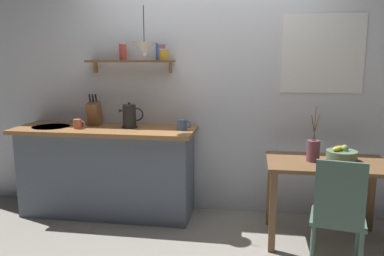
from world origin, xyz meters
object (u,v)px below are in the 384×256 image
(dining_chair_near, at_px, (338,214))
(twig_vase, at_px, (313,150))
(electric_kettle, at_px, (130,116))
(coffee_mug_by_sink, at_px, (78,124))
(knife_block, at_px, (94,113))
(coffee_mug_spare, at_px, (182,125))
(dining_table, at_px, (327,175))
(fruit_bowl, at_px, (342,154))
(pendant_lamp, at_px, (144,49))

(dining_chair_near, relative_size, twig_vase, 1.94)
(electric_kettle, xyz_separation_m, coffee_mug_by_sink, (-0.50, -0.12, -0.07))
(dining_chair_near, height_order, knife_block, knife_block)
(coffee_mug_spare, bearing_deg, twig_vase, -13.02)
(dining_table, distance_m, twig_vase, 0.25)
(fruit_bowl, bearing_deg, coffee_mug_spare, 172.02)
(pendant_lamp, bearing_deg, dining_table, -6.63)
(twig_vase, relative_size, pendant_lamp, 1.04)
(twig_vase, distance_m, knife_block, 2.19)
(fruit_bowl, distance_m, electric_kettle, 2.03)
(electric_kettle, bearing_deg, coffee_mug_by_sink, -166.06)
(pendant_lamp, bearing_deg, twig_vase, -7.35)
(coffee_mug_by_sink, bearing_deg, pendant_lamp, 0.04)
(fruit_bowl, xyz_separation_m, pendant_lamp, (-1.80, 0.13, 0.91))
(dining_chair_near, bearing_deg, dining_table, 87.65)
(electric_kettle, relative_size, pendant_lamp, 0.56)
(electric_kettle, bearing_deg, dining_chair_near, -27.41)
(fruit_bowl, relative_size, pendant_lamp, 0.57)
(coffee_mug_spare, bearing_deg, electric_kettle, 175.20)
(knife_block, relative_size, pendant_lamp, 0.72)
(coffee_mug_by_sink, distance_m, coffee_mug_spare, 1.05)
(electric_kettle, height_order, knife_block, knife_block)
(electric_kettle, distance_m, coffee_mug_spare, 0.55)
(electric_kettle, bearing_deg, twig_vase, -10.50)
(dining_table, relative_size, dining_chair_near, 1.11)
(electric_kettle, distance_m, knife_block, 0.41)
(coffee_mug_by_sink, xyz_separation_m, coffee_mug_spare, (1.05, 0.08, 0.01))
(twig_vase, xyz_separation_m, pendant_lamp, (-1.55, 0.20, 0.87))
(electric_kettle, height_order, coffee_mug_by_sink, electric_kettle)
(coffee_mug_by_sink, relative_size, coffee_mug_spare, 0.87)
(dining_chair_near, bearing_deg, coffee_mug_by_sink, 160.47)
(dining_chair_near, xyz_separation_m, coffee_mug_by_sink, (-2.35, 0.83, 0.45))
(dining_chair_near, relative_size, knife_block, 2.81)
(dining_table, height_order, coffee_mug_by_sink, coffee_mug_by_sink)
(dining_table, xyz_separation_m, coffee_mug_spare, (-1.33, 0.27, 0.36))
(pendant_lamp, bearing_deg, coffee_mug_by_sink, -179.96)
(twig_vase, bearing_deg, fruit_bowl, 16.24)
(dining_table, relative_size, coffee_mug_by_sink, 8.63)
(dining_chair_near, bearing_deg, twig_vase, 98.91)
(twig_vase, distance_m, pendant_lamp, 1.79)
(pendant_lamp, bearing_deg, knife_block, 162.72)
(twig_vase, xyz_separation_m, coffee_mug_spare, (-1.20, 0.28, 0.15))
(coffee_mug_spare, bearing_deg, knife_block, 173.45)
(coffee_mug_spare, bearing_deg, dining_table, -11.61)
(dining_table, xyz_separation_m, twig_vase, (-0.13, -0.01, 0.22))
(dining_table, bearing_deg, coffee_mug_spare, 168.39)
(dining_chair_near, height_order, coffee_mug_by_sink, coffee_mug_by_sink)
(fruit_bowl, height_order, pendant_lamp, pendant_lamp)
(fruit_bowl, height_order, coffee_mug_by_sink, coffee_mug_by_sink)
(coffee_mug_by_sink, bearing_deg, electric_kettle, 13.94)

